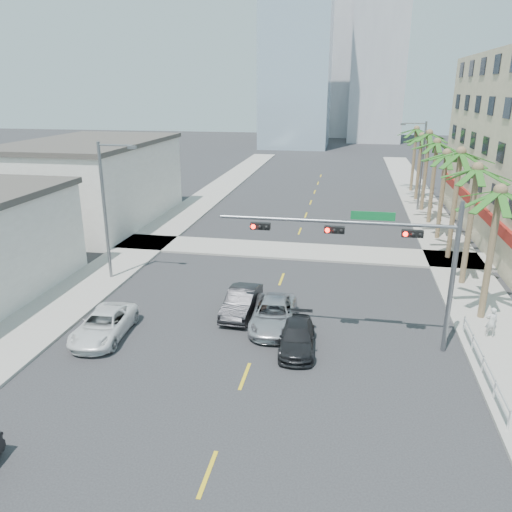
{
  "coord_description": "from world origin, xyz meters",
  "views": [
    {
      "loc": [
        4.01,
        -14.78,
        12.1
      ],
      "look_at": [
        -0.66,
        10.27,
        3.5
      ],
      "focal_mm": 35.0,
      "sensor_mm": 36.0,
      "label": 1
    }
  ],
  "objects_px": {
    "traffic_signal_mast": "(383,248)",
    "car_lane_left": "(241,302)",
    "car_parked_far": "(104,325)",
    "pedestrian": "(491,322)",
    "car_lane_right": "(297,337)",
    "car_lane_center": "(273,314)"
  },
  "relations": [
    {
      "from": "car_lane_center",
      "to": "pedestrian",
      "type": "relative_size",
      "value": 3.17
    },
    {
      "from": "car_parked_far",
      "to": "pedestrian",
      "type": "xyz_separation_m",
      "value": [
        19.3,
        3.38,
        0.27
      ]
    },
    {
      "from": "car_parked_far",
      "to": "car_lane_right",
      "type": "bearing_deg",
      "value": -0.05
    },
    {
      "from": "car_lane_left",
      "to": "car_parked_far",
      "type": "bearing_deg",
      "value": -144.91
    },
    {
      "from": "car_lane_left",
      "to": "car_lane_right",
      "type": "bearing_deg",
      "value": -41.45
    },
    {
      "from": "car_parked_far",
      "to": "pedestrian",
      "type": "height_order",
      "value": "pedestrian"
    },
    {
      "from": "traffic_signal_mast",
      "to": "car_lane_right",
      "type": "bearing_deg",
      "value": -164.68
    },
    {
      "from": "car_lane_center",
      "to": "car_lane_right",
      "type": "bearing_deg",
      "value": -58.89
    },
    {
      "from": "car_lane_right",
      "to": "car_parked_far",
      "type": "bearing_deg",
      "value": 179.66
    },
    {
      "from": "car_lane_left",
      "to": "pedestrian",
      "type": "distance_m",
      "value": 13.01
    },
    {
      "from": "car_lane_left",
      "to": "traffic_signal_mast",
      "type": "bearing_deg",
      "value": -15.27
    },
    {
      "from": "pedestrian",
      "to": "traffic_signal_mast",
      "type": "bearing_deg",
      "value": 11.75
    },
    {
      "from": "traffic_signal_mast",
      "to": "car_lane_left",
      "type": "distance_m",
      "value": 8.8
    },
    {
      "from": "pedestrian",
      "to": "car_lane_left",
      "type": "bearing_deg",
      "value": -7.8
    },
    {
      "from": "traffic_signal_mast",
      "to": "car_lane_right",
      "type": "relative_size",
      "value": 2.66
    },
    {
      "from": "traffic_signal_mast",
      "to": "car_lane_left",
      "type": "height_order",
      "value": "traffic_signal_mast"
    },
    {
      "from": "car_parked_far",
      "to": "car_lane_left",
      "type": "relative_size",
      "value": 1.1
    },
    {
      "from": "car_lane_center",
      "to": "car_lane_right",
      "type": "height_order",
      "value": "car_lane_center"
    },
    {
      "from": "car_parked_far",
      "to": "pedestrian",
      "type": "relative_size",
      "value": 3.06
    },
    {
      "from": "traffic_signal_mast",
      "to": "car_lane_right",
      "type": "distance_m",
      "value": 5.94
    },
    {
      "from": "car_lane_right",
      "to": "traffic_signal_mast",
      "type": "bearing_deg",
      "value": 11.35
    },
    {
      "from": "car_parked_far",
      "to": "car_lane_center",
      "type": "bearing_deg",
      "value": 14.79
    }
  ]
}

